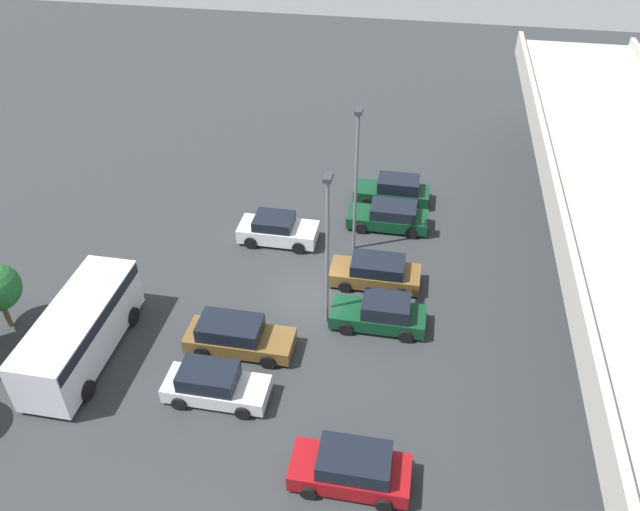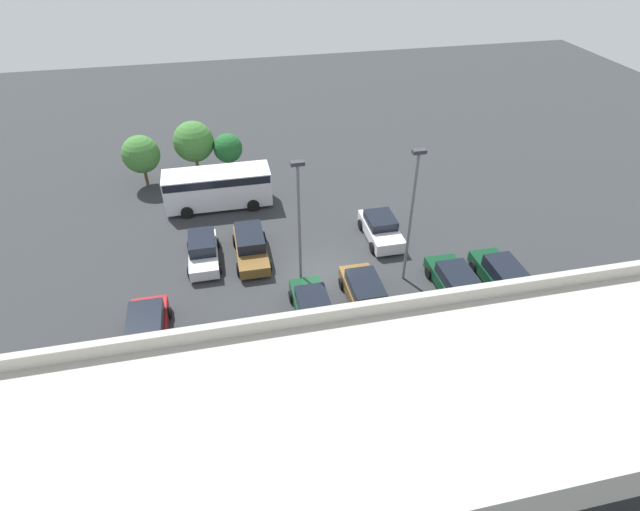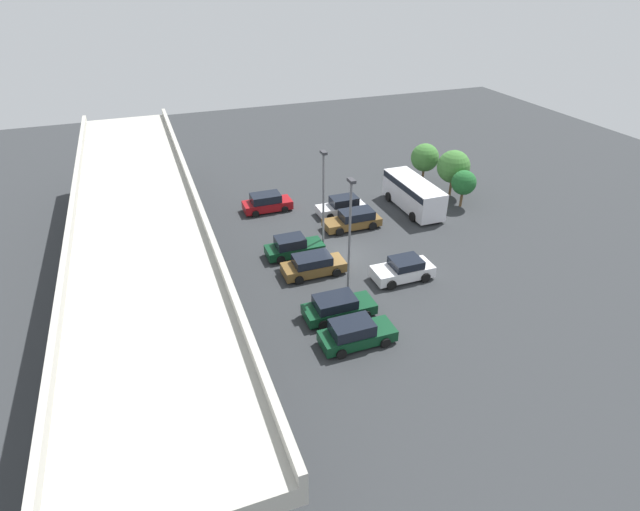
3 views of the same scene
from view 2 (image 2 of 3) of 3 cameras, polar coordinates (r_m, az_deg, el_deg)
ground_plane at (r=29.97m, az=0.50°, el=-2.03°), size 93.72×93.72×0.00m
highway_overpass at (r=16.58m, az=11.73°, el=-16.74°), size 44.96×7.59×7.01m
parked_car_0 at (r=30.50m, az=20.02°, el=-2.06°), size 2.05×4.52×1.62m
parked_car_1 at (r=29.26m, az=15.22°, el=-2.90°), size 2.12×4.60×1.49m
parked_car_2 at (r=32.77m, az=6.96°, el=3.08°), size 2.16×4.36×1.57m
parked_car_3 at (r=27.65m, az=5.12°, el=-4.17°), size 2.08×4.56×1.52m
parked_car_4 at (r=26.66m, az=-0.88°, el=-5.84°), size 2.02×4.46×1.59m
parked_car_5 at (r=31.23m, az=-7.93°, el=1.12°), size 2.09×4.88×1.56m
parked_car_6 at (r=31.38m, az=-13.23°, el=0.55°), size 1.98×4.35×1.58m
parked_car_7 at (r=26.93m, az=-19.14°, el=-7.78°), size 2.12×4.38×1.62m
shuttle_bus at (r=36.37m, az=-11.62°, el=7.81°), size 7.43×2.74×2.69m
lamp_post_near_aisle at (r=27.26m, az=10.46°, el=5.27°), size 0.70×0.35×8.23m
lamp_post_mid_lot at (r=26.20m, az=-2.40°, el=4.19°), size 0.70×0.35×8.00m
tree_front_left at (r=40.07m, az=-10.49°, el=11.96°), size 2.24×2.24×3.48m
tree_front_centre at (r=40.30m, az=-14.25°, el=12.50°), size 3.10×3.10×4.48m
tree_front_far_right at (r=40.12m, az=-19.79°, el=10.83°), size 2.80×2.80×4.02m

